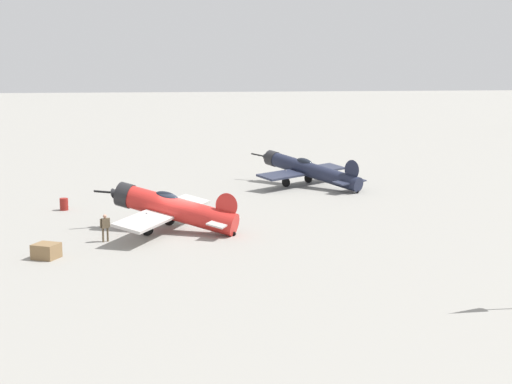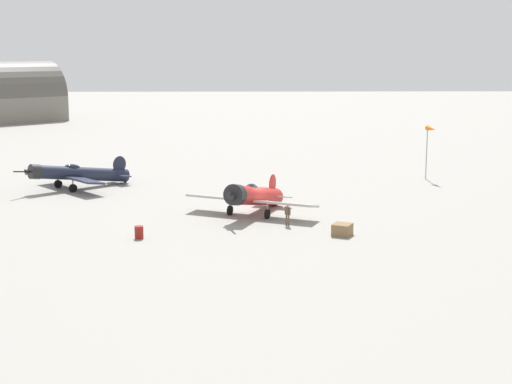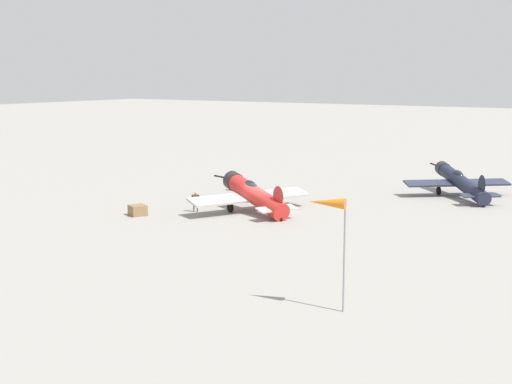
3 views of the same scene
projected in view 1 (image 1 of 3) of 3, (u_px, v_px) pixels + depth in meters
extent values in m
plane|color=gray|center=(179.00, 232.00, 52.56)|extent=(400.00, 400.00, 0.00)
cylinder|color=red|center=(178.00, 210.00, 52.31)|extent=(4.95, 8.04, 3.03)
cylinder|color=#232326|center=(125.00, 195.00, 53.41)|extent=(2.00, 1.79, 1.78)
cone|color=#232326|center=(117.00, 193.00, 53.59)|extent=(0.91, 0.90, 0.78)
cube|color=black|center=(115.00, 193.00, 53.64)|extent=(0.94, 2.75, 0.52)
ellipsoid|color=black|center=(167.00, 197.00, 52.43)|extent=(1.47, 1.95, 0.99)
cube|color=#BCB7B2|center=(165.00, 212.00, 52.66)|extent=(10.76, 6.58, 0.55)
ellipsoid|color=red|center=(226.00, 206.00, 51.15)|extent=(0.89, 1.66, 1.91)
cube|color=#BCB7B2|center=(224.00, 221.00, 51.38)|extent=(3.54, 2.47, 0.31)
cylinder|color=#999BA0|center=(147.00, 221.00, 51.31)|extent=(0.14, 0.14, 1.09)
cylinder|color=black|center=(147.00, 229.00, 51.41)|extent=(0.53, 0.81, 0.80)
cylinder|color=#999BA0|center=(169.00, 212.00, 54.41)|extent=(0.14, 0.14, 1.09)
cylinder|color=black|center=(169.00, 219.00, 54.50)|extent=(0.53, 0.81, 0.80)
cylinder|color=black|center=(234.00, 234.00, 51.30)|extent=(0.21, 0.30, 0.28)
cylinder|color=#1E2338|center=(313.00, 171.00, 70.13)|extent=(8.59, 7.41, 2.67)
cylinder|color=#232326|center=(273.00, 158.00, 73.27)|extent=(1.72, 1.76, 1.50)
cone|color=#232326|center=(267.00, 157.00, 73.70)|extent=(0.85, 0.84, 0.65)
cube|color=black|center=(266.00, 157.00, 73.80)|extent=(1.76, 2.64, 0.51)
ellipsoid|color=black|center=(304.00, 162.00, 70.69)|extent=(1.86, 1.72, 0.91)
cube|color=#282D42|center=(303.00, 172.00, 70.98)|extent=(7.86, 8.96, 0.44)
ellipsoid|color=#1E2338|center=(352.00, 170.00, 67.20)|extent=(1.40, 1.19, 1.88)
cube|color=#282D42|center=(350.00, 181.00, 67.50)|extent=(3.02, 3.32, 0.25)
cylinder|color=#999BA0|center=(286.00, 176.00, 70.33)|extent=(0.14, 0.14, 1.05)
cylinder|color=black|center=(286.00, 182.00, 70.42)|extent=(0.74, 0.66, 0.80)
cylinder|color=#999BA0|center=(308.00, 173.00, 72.54)|extent=(0.14, 0.14, 1.05)
cylinder|color=black|center=(308.00, 178.00, 72.63)|extent=(0.74, 0.66, 0.80)
cylinder|color=black|center=(357.00, 192.00, 67.10)|extent=(0.28, 0.26, 0.28)
cylinder|color=brown|center=(108.00, 235.00, 49.76)|extent=(0.13, 0.13, 0.87)
cylinder|color=brown|center=(103.00, 235.00, 49.59)|extent=(0.13, 0.13, 0.87)
cube|color=brown|center=(105.00, 223.00, 49.55)|extent=(0.43, 0.53, 0.62)
sphere|color=tan|center=(105.00, 216.00, 49.48)|extent=(0.23, 0.23, 0.23)
cylinder|color=brown|center=(109.00, 222.00, 49.71)|extent=(0.09, 0.09, 0.58)
cylinder|color=brown|center=(101.00, 223.00, 49.38)|extent=(0.09, 0.09, 0.58)
cube|color=olive|center=(46.00, 251.00, 45.62)|extent=(1.71, 1.74, 0.86)
cylinder|color=maroon|center=(64.00, 204.00, 59.78)|extent=(0.62, 0.62, 0.90)
torus|color=maroon|center=(64.00, 202.00, 59.75)|extent=(0.66, 0.66, 0.04)
torus|color=maroon|center=(64.00, 207.00, 59.81)|extent=(0.66, 0.66, 0.04)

